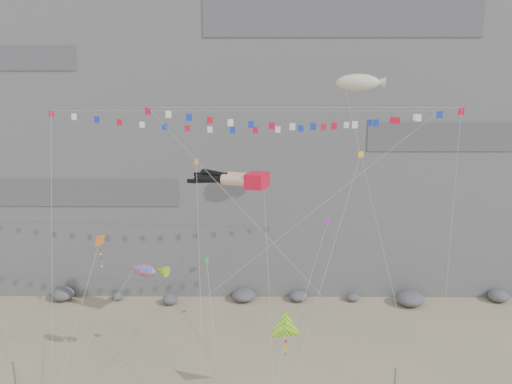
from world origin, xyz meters
TOP-DOWN VIEW (x-y plane):
  - cliff at (0.00, 32.00)m, footprint 80.00×28.00m
  - talus_boulders at (0.00, 17.00)m, footprint 60.00×3.00m
  - legs_kite at (-0.28, 6.68)m, footprint 7.43×16.15m
  - flag_banner_upper at (0.31, 9.59)m, footprint 33.85×13.04m
  - flag_banner_lower at (5.11, 5.03)m, footprint 24.39×8.33m
  - harlequin_kite at (-10.49, 1.95)m, footprint 3.50×7.04m
  - fish_windsock at (-7.35, 2.51)m, footprint 8.44×7.05m
  - delta_kite at (3.56, -2.06)m, footprint 3.24×7.37m
  - blimp_windsock at (10.32, 10.55)m, footprint 5.63×13.85m
  - small_kite_a at (-3.46, 5.88)m, footprint 2.08×11.65m
  - small_kite_b at (7.30, 5.99)m, footprint 6.46×12.88m
  - small_kite_c at (-2.37, 2.25)m, footprint 2.51×9.62m
  - small_kite_d at (10.29, 8.23)m, footprint 8.37×14.50m

SIDE VIEW (x-z plane):
  - talus_boulders at x=0.00m, z-range 0.00..1.20m
  - delta_kite at x=3.56m, z-range 1.75..11.39m
  - fish_windsock at x=-7.35m, z-range 2.80..15.41m
  - small_kite_c at x=-2.37m, z-range 2.96..16.57m
  - small_kite_b at x=7.30m, z-range 2.68..20.74m
  - harlequin_kite at x=-10.49m, z-range 4.98..18.45m
  - legs_kite at x=-0.28m, z-range 5.43..25.86m
  - small_kite_a at x=-3.46m, z-range 6.46..26.91m
  - small_kite_d at x=10.29m, z-range 5.28..28.87m
  - flag_banner_upper at x=0.31m, z-range 7.11..35.12m
  - flag_banner_lower at x=5.11m, z-range 9.21..33.97m
  - blimp_windsock at x=10.32m, z-range 10.04..36.95m
  - cliff at x=0.00m, z-range 0.00..50.00m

